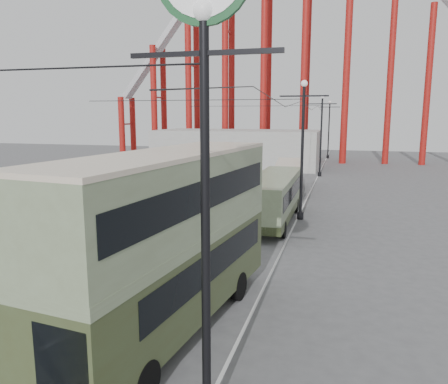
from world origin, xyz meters
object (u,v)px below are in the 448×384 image
(lamp_post_near, at_px, (204,76))
(single_decker_cream, at_px, (288,175))
(double_decker_bus, at_px, (169,233))
(pedestrian, at_px, (151,241))
(single_decker_green, at_px, (274,196))

(lamp_post_near, relative_size, single_decker_cream, 1.20)
(double_decker_bus, bearing_deg, pedestrian, 126.83)
(lamp_post_near, xyz_separation_m, pedestrian, (-6.24, 10.39, -6.92))
(single_decker_green, bearing_deg, lamp_post_near, -85.52)
(single_decker_cream, height_order, pedestrian, single_decker_cream)
(lamp_post_near, relative_size, pedestrian, 5.73)
(lamp_post_near, bearing_deg, pedestrian, 120.98)
(single_decker_green, height_order, single_decker_cream, single_decker_green)
(lamp_post_near, distance_m, single_decker_cream, 32.61)
(lamp_post_near, distance_m, single_decker_green, 20.68)
(single_decker_green, distance_m, single_decker_cream, 12.23)
(double_decker_bus, bearing_deg, single_decker_green, 93.50)
(double_decker_bus, height_order, pedestrian, double_decker_bus)
(double_decker_bus, distance_m, single_decker_green, 15.79)
(double_decker_bus, height_order, single_decker_green, double_decker_bus)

